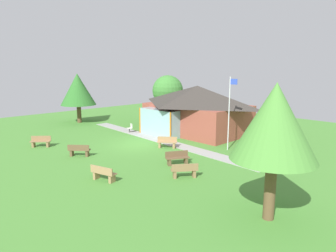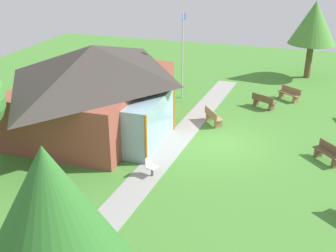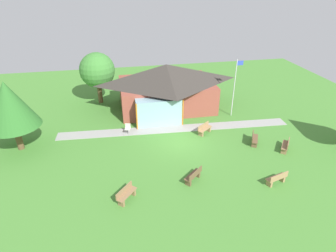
# 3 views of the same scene
# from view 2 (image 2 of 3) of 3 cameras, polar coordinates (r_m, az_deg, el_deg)

# --- Properties ---
(ground_plane) EXTENTS (44.00, 44.00, 0.00)m
(ground_plane) POSITION_cam_2_polar(r_m,az_deg,el_deg) (21.13, 7.59, -2.32)
(ground_plane) COLOR #478433
(pavilion) EXTENTS (9.96, 7.70, 4.41)m
(pavilion) POSITION_cam_2_polar(r_m,az_deg,el_deg) (22.44, -9.64, 5.44)
(pavilion) COLOR brown
(pavilion) RESTS_ON ground_plane
(footpath) EXTENTS (20.09, 2.40, 0.03)m
(footpath) POSITION_cam_2_polar(r_m,az_deg,el_deg) (21.61, 1.62, -1.46)
(footpath) COLOR #999993
(footpath) RESTS_ON ground_plane
(flagpole) EXTENTS (0.64, 0.08, 5.41)m
(flagpole) POSITION_cam_2_polar(r_m,az_deg,el_deg) (26.35, 1.99, 10.04)
(flagpole) COLOR silver
(flagpole) RESTS_ON ground_plane
(bench_rear_near_path) EXTENTS (1.46, 1.26, 0.84)m
(bench_rear_near_path) POSITION_cam_2_polar(r_m,az_deg,el_deg) (23.14, 6.14, 1.21)
(bench_rear_near_path) COLOR #9E7A51
(bench_rear_near_path) RESTS_ON ground_plane
(bench_lawn_far_right) EXTENTS (1.25, 1.47, 0.84)m
(bench_lawn_far_right) POSITION_cam_2_polar(r_m,az_deg,el_deg) (27.68, 16.14, 4.19)
(bench_lawn_far_right) COLOR olive
(bench_lawn_far_right) RESTS_ON ground_plane
(bench_mid_right) EXTENTS (1.09, 1.53, 0.84)m
(bench_mid_right) POSITION_cam_2_polar(r_m,az_deg,el_deg) (25.95, 12.83, 3.25)
(bench_mid_right) COLOR brown
(bench_mid_right) RESTS_ON ground_plane
(bench_front_center) EXTENTS (1.41, 1.33, 0.84)m
(bench_front_center) POSITION_cam_2_polar(r_m,az_deg,el_deg) (20.41, 20.93, -3.52)
(bench_front_center) COLOR brown
(bench_front_center) RESTS_ON ground_plane
(patio_chair_west) EXTENTS (0.55, 0.55, 0.86)m
(patio_chair_west) POSITION_cam_2_polar(r_m,az_deg,el_deg) (17.95, -2.33, -5.60)
(patio_chair_west) COLOR beige
(patio_chair_west) RESTS_ON ground_plane
(tree_far_east) EXTENTS (3.33, 3.33, 5.50)m
(tree_far_east) POSITION_cam_2_polar(r_m,az_deg,el_deg) (32.17, 19.17, 13.03)
(tree_far_east) COLOR brown
(tree_far_east) RESTS_ON ground_plane
(tree_west_hedge) EXTENTS (3.83, 3.83, 5.45)m
(tree_west_hedge) POSITION_cam_2_polar(r_m,az_deg,el_deg) (9.65, -15.62, -11.89)
(tree_west_hedge) COLOR brown
(tree_west_hedge) RESTS_ON ground_plane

